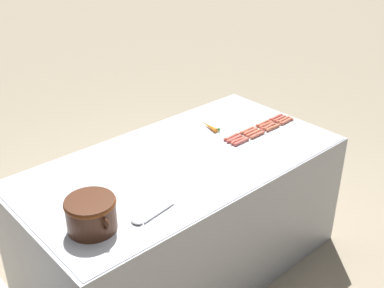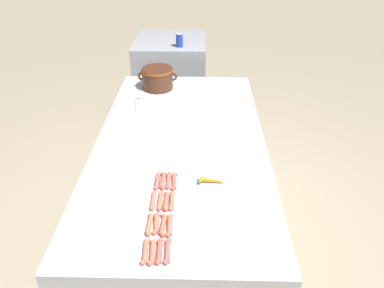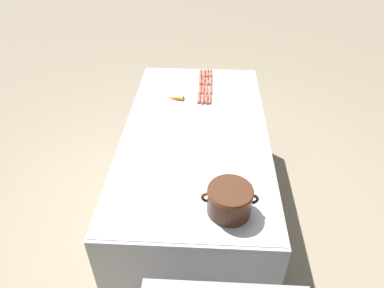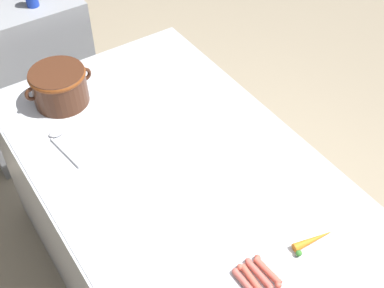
{
  "view_description": "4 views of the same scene",
  "coord_description": "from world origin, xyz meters",
  "px_view_note": "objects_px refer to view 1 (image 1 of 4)",
  "views": [
    {
      "loc": [
        -2.0,
        1.7,
        2.38
      ],
      "look_at": [
        -0.0,
        -0.08,
        0.95
      ],
      "focal_mm": 45.0,
      "sensor_mm": 36.0,
      "label": 1
    },
    {
      "loc": [
        0.12,
        -1.95,
        2.11
      ],
      "look_at": [
        0.08,
        -0.17,
        0.95
      ],
      "focal_mm": 33.78,
      "sensor_mm": 36.0,
      "label": 2
    },
    {
      "loc": [
        -0.09,
        2.15,
        2.4
      ],
      "look_at": [
        0.02,
        0.18,
        0.87
      ],
      "focal_mm": 32.98,
      "sensor_mm": 36.0,
      "label": 3
    },
    {
      "loc": [
        -0.72,
        -1.03,
        2.39
      ],
      "look_at": [
        0.11,
        0.21,
        0.88
      ],
      "focal_mm": 46.8,
      "sensor_mm": 36.0,
      "label": 4
    }
  ],
  "objects_px": {
    "hot_dog_13": "(263,123)",
    "hot_dog_11": "(234,139)",
    "hot_dog_9": "(266,125)",
    "hot_dog_3": "(242,142)",
    "hot_dog_7": "(238,140)",
    "hot_dog_14": "(247,130)",
    "carrot": "(210,126)",
    "hot_dog_0": "(286,121)",
    "hot_dog_4": "(283,120)",
    "hot_dog_5": "(269,127)",
    "hot_dog_10": "(251,131)",
    "hot_dog_1": "(273,128)",
    "hot_dog_15": "(232,137)",
    "hot_dog_6": "(254,133)",
    "hot_dog_8": "(280,119)",
    "bean_pot": "(91,213)",
    "hot_dog_12": "(276,117)",
    "serving_spoon": "(144,218)",
    "hot_dog_2": "(257,135)"
  },
  "relations": [
    {
      "from": "hot_dog_11",
      "to": "hot_dog_12",
      "type": "relative_size",
      "value": 1.0
    },
    {
      "from": "hot_dog_14",
      "to": "bean_pot",
      "type": "height_order",
      "value": "bean_pot"
    },
    {
      "from": "hot_dog_0",
      "to": "carrot",
      "type": "distance_m",
      "value": 0.57
    },
    {
      "from": "hot_dog_10",
      "to": "hot_dog_15",
      "type": "distance_m",
      "value": 0.16
    },
    {
      "from": "hot_dog_5",
      "to": "hot_dog_6",
      "type": "bearing_deg",
      "value": 89.2
    },
    {
      "from": "hot_dog_13",
      "to": "hot_dog_7",
      "type": "bearing_deg",
      "value": 100.92
    },
    {
      "from": "bean_pot",
      "to": "hot_dog_1",
      "type": "bearing_deg",
      "value": -85.62
    },
    {
      "from": "hot_dog_2",
      "to": "hot_dog_12",
      "type": "distance_m",
      "value": 0.33
    },
    {
      "from": "hot_dog_9",
      "to": "hot_dog_13",
      "type": "xyz_separation_m",
      "value": [
        0.03,
        -0.0,
        0.0
      ]
    },
    {
      "from": "hot_dog_10",
      "to": "hot_dog_11",
      "type": "relative_size",
      "value": 1.0
    },
    {
      "from": "hot_dog_4",
      "to": "hot_dog_11",
      "type": "bearing_deg",
      "value": 86.43
    },
    {
      "from": "hot_dog_6",
      "to": "hot_dog_15",
      "type": "relative_size",
      "value": 1.0
    },
    {
      "from": "hot_dog_0",
      "to": "hot_dog_13",
      "type": "bearing_deg",
      "value": 59.25
    },
    {
      "from": "hot_dog_3",
      "to": "bean_pot",
      "type": "distance_m",
      "value": 1.23
    },
    {
      "from": "hot_dog_6",
      "to": "carrot",
      "type": "bearing_deg",
      "value": 30.02
    },
    {
      "from": "hot_dog_8",
      "to": "hot_dog_15",
      "type": "height_order",
      "value": "same"
    },
    {
      "from": "hot_dog_13",
      "to": "carrot",
      "type": "relative_size",
      "value": 0.79
    },
    {
      "from": "hot_dog_4",
      "to": "hot_dog_6",
      "type": "xyz_separation_m",
      "value": [
        0.0,
        0.33,
        0.0
      ]
    },
    {
      "from": "hot_dog_10",
      "to": "hot_dog_14",
      "type": "distance_m",
      "value": 0.03
    },
    {
      "from": "hot_dog_9",
      "to": "hot_dog_3",
      "type": "bearing_deg",
      "value": 100.69
    },
    {
      "from": "hot_dog_10",
      "to": "hot_dog_11",
      "type": "height_order",
      "value": "same"
    },
    {
      "from": "hot_dog_3",
      "to": "hot_dog_12",
      "type": "relative_size",
      "value": 1.0
    },
    {
      "from": "hot_dog_6",
      "to": "hot_dog_11",
      "type": "bearing_deg",
      "value": 79.62
    },
    {
      "from": "hot_dog_15",
      "to": "hot_dog_3",
      "type": "bearing_deg",
      "value": 179.46
    },
    {
      "from": "hot_dog_1",
      "to": "hot_dog_15",
      "type": "distance_m",
      "value": 0.33
    },
    {
      "from": "hot_dog_13",
      "to": "hot_dog_11",
      "type": "bearing_deg",
      "value": 95.35
    },
    {
      "from": "hot_dog_5",
      "to": "hot_dog_12",
      "type": "distance_m",
      "value": 0.17
    },
    {
      "from": "hot_dog_4",
      "to": "hot_dog_10",
      "type": "distance_m",
      "value": 0.32
    },
    {
      "from": "hot_dog_1",
      "to": "hot_dog_12",
      "type": "relative_size",
      "value": 1.0
    },
    {
      "from": "hot_dog_4",
      "to": "hot_dog_5",
      "type": "xyz_separation_m",
      "value": [
        -0.0,
        0.17,
        0.0
      ]
    },
    {
      "from": "hot_dog_6",
      "to": "hot_dog_12",
      "type": "bearing_deg",
      "value": -78.76
    },
    {
      "from": "hot_dog_11",
      "to": "bean_pot",
      "type": "distance_m",
      "value": 1.24
    },
    {
      "from": "hot_dog_13",
      "to": "hot_dog_14",
      "type": "xyz_separation_m",
      "value": [
        -0.0,
        0.17,
        0.0
      ]
    },
    {
      "from": "hot_dog_14",
      "to": "hot_dog_13",
      "type": "bearing_deg",
      "value": -89.77
    },
    {
      "from": "hot_dog_0",
      "to": "carrot",
      "type": "relative_size",
      "value": 0.79
    },
    {
      "from": "hot_dog_8",
      "to": "carrot",
      "type": "height_order",
      "value": "carrot"
    },
    {
      "from": "hot_dog_6",
      "to": "hot_dog_7",
      "type": "height_order",
      "value": "same"
    },
    {
      "from": "hot_dog_0",
      "to": "hot_dog_4",
      "type": "relative_size",
      "value": 1.0
    },
    {
      "from": "hot_dog_8",
      "to": "bean_pot",
      "type": "xyz_separation_m",
      "value": [
        -0.18,
        1.7,
        0.08
      ]
    },
    {
      "from": "hot_dog_4",
      "to": "hot_dog_5",
      "type": "bearing_deg",
      "value": 90.52
    },
    {
      "from": "hot_dog_6",
      "to": "hot_dog_8",
      "type": "distance_m",
      "value": 0.32
    },
    {
      "from": "bean_pot",
      "to": "hot_dog_11",
      "type": "bearing_deg",
      "value": -81.49
    },
    {
      "from": "hot_dog_0",
      "to": "hot_dog_15",
      "type": "height_order",
      "value": "same"
    },
    {
      "from": "hot_dog_3",
      "to": "hot_dog_9",
      "type": "relative_size",
      "value": 1.0
    },
    {
      "from": "hot_dog_0",
      "to": "serving_spoon",
      "type": "distance_m",
      "value": 1.49
    },
    {
      "from": "hot_dog_12",
      "to": "serving_spoon",
      "type": "distance_m",
      "value": 1.5
    },
    {
      "from": "hot_dog_8",
      "to": "hot_dog_12",
      "type": "bearing_deg",
      "value": 0.51
    },
    {
      "from": "hot_dog_13",
      "to": "carrot",
      "type": "xyz_separation_m",
      "value": [
        0.21,
        0.33,
        0.0
      ]
    },
    {
      "from": "hot_dog_13",
      "to": "serving_spoon",
      "type": "height_order",
      "value": "hot_dog_13"
    },
    {
      "from": "carrot",
      "to": "hot_dog_12",
      "type": "bearing_deg",
      "value": -113.95
    }
  ]
}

